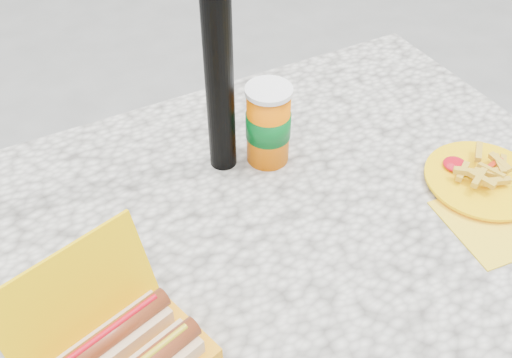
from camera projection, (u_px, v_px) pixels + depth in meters
name	position (u px, v px, depth m)	size (l,w,h in m)	color
picnic_table	(263.00, 256.00, 1.06)	(1.20, 0.80, 0.75)	beige
fries_plate	(483.00, 182.00, 1.03)	(0.24, 0.28, 0.04)	yellow
soda_cup	(268.00, 125.00, 1.04)	(0.09, 0.09, 0.16)	#F46900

